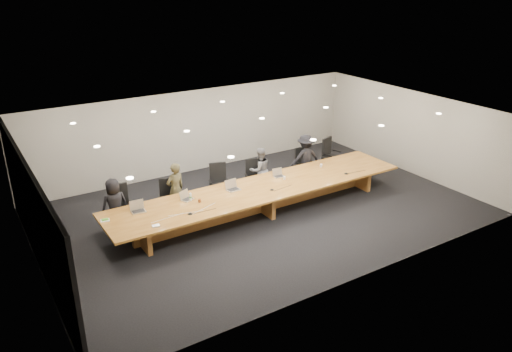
{
  "coord_description": "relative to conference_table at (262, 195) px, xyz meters",
  "views": [
    {
      "loc": [
        -7.02,
        -10.85,
        6.36
      ],
      "look_at": [
        0.0,
        0.3,
        1.0
      ],
      "focal_mm": 35.0,
      "sensor_mm": 36.0,
      "label": 1
    }
  ],
  "objects": [
    {
      "name": "ground",
      "position": [
        0.0,
        0.0,
        -0.52
      ],
      "size": [
        12.0,
        12.0,
        0.0
      ],
      "primitive_type": "plane",
      "color": "black",
      "rests_on": "ground"
    },
    {
      "name": "back_wall",
      "position": [
        0.0,
        4.0,
        0.88
      ],
      "size": [
        12.0,
        0.02,
        2.8
      ],
      "primitive_type": "cube",
      "color": "silver",
      "rests_on": "ground"
    },
    {
      "name": "left_wall_panel",
      "position": [
        -5.94,
        0.0,
        0.85
      ],
      "size": [
        0.08,
        7.84,
        2.74
      ],
      "primitive_type": "cube",
      "color": "black",
      "rests_on": "ground"
    },
    {
      "name": "conference_table",
      "position": [
        0.0,
        0.0,
        0.0
      ],
      "size": [
        9.0,
        1.8,
        0.75
      ],
      "color": "brown",
      "rests_on": "ground"
    },
    {
      "name": "chair_far_left",
      "position": [
        -3.67,
        1.2,
        0.08
      ],
      "size": [
        0.67,
        0.67,
        1.2
      ],
      "primitive_type": null,
      "rotation": [
        0.0,
        0.0,
        -0.1
      ],
      "color": "black",
      "rests_on": "ground"
    },
    {
      "name": "chair_left",
      "position": [
        -2.31,
        1.27,
        0.0
      ],
      "size": [
        0.67,
        0.67,
        1.04
      ],
      "primitive_type": null,
      "rotation": [
        0.0,
        0.0,
        -0.32
      ],
      "color": "black",
      "rests_on": "ground"
    },
    {
      "name": "chair_mid_left",
      "position": [
        -0.68,
        1.26,
        0.07
      ],
      "size": [
        0.75,
        0.75,
        1.18
      ],
      "primitive_type": null,
      "rotation": [
        0.0,
        0.0,
        -0.29
      ],
      "color": "black",
      "rests_on": "ground"
    },
    {
      "name": "chair_mid_right",
      "position": [
        0.53,
        1.24,
        0.02
      ],
      "size": [
        0.69,
        0.69,
        1.08
      ],
      "primitive_type": null,
      "rotation": [
        0.0,
        0.0,
        -0.29
      ],
      "color": "black",
      "rests_on": "ground"
    },
    {
      "name": "chair_right",
      "position": [
        2.53,
        1.32,
        0.02
      ],
      "size": [
        0.59,
        0.59,
        1.07
      ],
      "primitive_type": null,
      "rotation": [
        0.0,
        0.0,
        -0.07
      ],
      "color": "black",
      "rests_on": "ground"
    },
    {
      "name": "chair_far_right",
      "position": [
        3.74,
        1.34,
        0.08
      ],
      "size": [
        0.77,
        0.77,
        1.21
      ],
      "primitive_type": null,
      "rotation": [
        0.0,
        0.0,
        0.31
      ],
      "color": "black",
      "rests_on": "ground"
    },
    {
      "name": "person_a",
      "position": [
        -3.86,
        1.12,
        0.21
      ],
      "size": [
        0.75,
        0.52,
        1.46
      ],
      "primitive_type": "imported",
      "rotation": [
        0.0,
        0.0,
        3.22
      ],
      "color": "black",
      "rests_on": "ground"
    },
    {
      "name": "person_b",
      "position": [
        -2.13,
        1.14,
        0.25
      ],
      "size": [
        0.63,
        0.48,
        1.55
      ],
      "primitive_type": "imported",
      "rotation": [
        0.0,
        0.0,
        3.34
      ],
      "color": "#37331E",
      "rests_on": "ground"
    },
    {
      "name": "person_c",
      "position": [
        0.74,
        1.25,
        0.19
      ],
      "size": [
        0.73,
        0.59,
        1.43
      ],
      "primitive_type": "imported",
      "rotation": [
        0.0,
        0.0,
        3.07
      ],
      "color": "#5D5D60",
      "rests_on": "ground"
    },
    {
      "name": "person_d",
      "position": [
        2.48,
        1.21,
        0.27
      ],
      "size": [
        1.11,
        0.76,
        1.58
      ],
      "primitive_type": "imported",
      "rotation": [
        0.0,
        0.0,
        2.96
      ],
      "color": "black",
      "rests_on": "ground"
    },
    {
      "name": "laptop_a",
      "position": [
        -3.49,
        0.37,
        0.37
      ],
      "size": [
        0.38,
        0.29,
        0.28
      ],
      "primitive_type": null,
      "rotation": [
        0.0,
        0.0,
        -0.08
      ],
      "color": "#B7A68B",
      "rests_on": "conference_table"
    },
    {
      "name": "laptop_b",
      "position": [
        -2.13,
        0.37,
        0.36
      ],
      "size": [
        0.39,
        0.34,
        0.25
      ],
      "primitive_type": null,
      "rotation": [
        0.0,
        0.0,
        0.41
      ],
      "color": "tan",
      "rests_on": "conference_table"
    },
    {
      "name": "laptop_c",
      "position": [
        -0.76,
        0.27,
        0.37
      ],
      "size": [
        0.39,
        0.29,
        0.29
      ],
      "primitive_type": null,
      "rotation": [
        0.0,
        0.0,
        0.08
      ],
      "color": "#BFAD92",
      "rests_on": "conference_table"
    },
    {
      "name": "laptop_d",
      "position": [
        0.87,
        0.4,
        0.35
      ],
      "size": [
        0.33,
        0.26,
        0.25
      ],
      "primitive_type": null,
      "rotation": [
        0.0,
        0.0,
        -0.09
      ],
      "color": "#BAA88E",
      "rests_on": "conference_table"
    },
    {
      "name": "water_bottle",
      "position": [
        -2.08,
        0.28,
        0.33
      ],
      "size": [
        0.08,
        0.08,
        0.21
      ],
      "primitive_type": "cylinder",
      "rotation": [
        0.0,
        0.0,
        0.14
      ],
      "color": "silver",
      "rests_on": "conference_table"
    },
    {
      "name": "amber_mug",
      "position": [
        -1.92,
        0.05,
        0.27
      ],
      "size": [
        0.08,
        0.08,
        0.09
      ],
      "primitive_type": "cylinder",
      "rotation": [
        0.0,
        0.0,
        -0.05
      ],
      "color": "brown",
      "rests_on": "conference_table"
    },
    {
      "name": "paper_cup_near",
      "position": [
        0.89,
        0.15,
        0.27
      ],
      "size": [
        0.08,
        0.08,
        0.09
      ],
      "primitive_type": "cone",
      "rotation": [
        0.0,
        0.0,
        -0.13
      ],
      "color": "white",
      "rests_on": "conference_table"
    },
    {
      "name": "paper_cup_far",
      "position": [
        2.45,
        0.37,
        0.28
      ],
      "size": [
        0.08,
        0.08,
        0.09
      ],
      "primitive_type": "cone",
      "rotation": [
        0.0,
        0.0,
        0.02
      ],
      "color": "silver",
      "rests_on": "conference_table"
    },
    {
      "name": "notepad",
      "position": [
        -4.35,
        0.34,
        0.24
      ],
      "size": [
        0.25,
        0.22,
        0.01
      ],
      "primitive_type": "cube",
      "rotation": [
        0.0,
        0.0,
        -0.22
      ],
      "color": "silver",
      "rests_on": "conference_table"
    },
    {
      "name": "lime_gadget",
      "position": [
        -4.34,
        0.35,
        0.25
      ],
      "size": [
        0.16,
        0.1,
        0.02
      ],
      "primitive_type": "cube",
      "rotation": [
        0.0,
        0.0,
        -0.06
      ],
      "color": "#59B22F",
      "rests_on": "notepad"
    },
    {
      "name": "av_box",
      "position": [
        -3.41,
        -0.61,
        0.24
      ],
      "size": [
        0.2,
        0.17,
        0.03
      ],
      "primitive_type": "cube",
      "rotation": [
        0.0,
        0.0,
        -0.19
      ],
      "color": "silver",
      "rests_on": "conference_table"
    },
    {
      "name": "mic_left",
      "position": [
        -2.43,
        -0.45,
        0.25
      ],
      "size": [
        0.14,
        0.14,
        0.03
      ],
      "primitive_type": "cone",
      "rotation": [
        0.0,
        0.0,
        -0.04
      ],
      "color": "black",
      "rests_on": "conference_table"
    },
    {
      "name": "mic_center",
      "position": [
        0.15,
        -0.3,
        0.24
      ],
      "size": [
        0.15,
        0.15,
        0.03
      ],
      "primitive_type": "cone",
      "rotation": [
        0.0,
        0.0,
        0.35
      ],
      "color": "black",
      "rests_on": "conference_table"
    },
    {
      "name": "mic_right",
      "position": [
        2.73,
        -0.48,
        0.25
      ],
      "size": [
        0.16,
        0.16,
        0.03
      ],
      "primitive_type": "cone",
      "rotation": [
        0.0,
        0.0,
        0.24
      ],
      "color": "black",
      "rests_on": "conference_table"
    }
  ]
}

